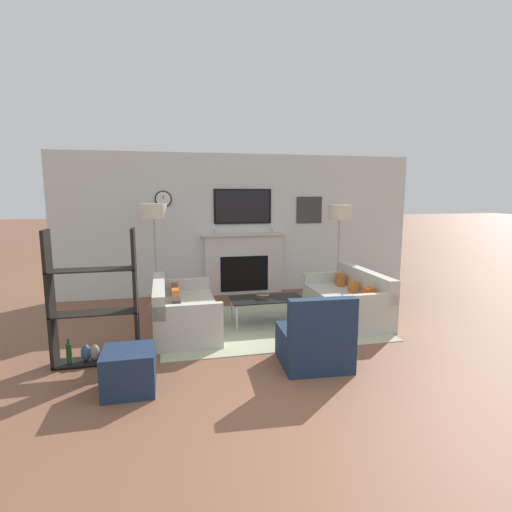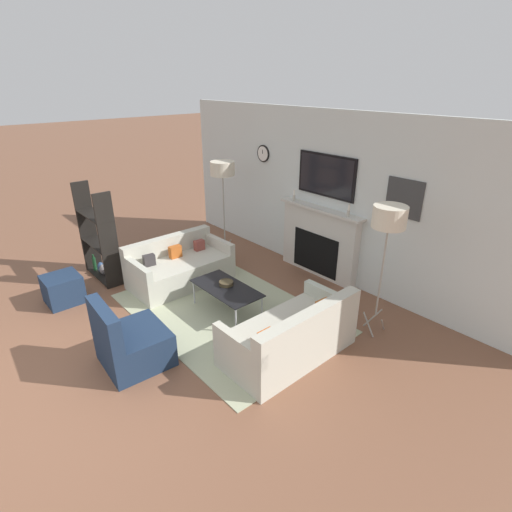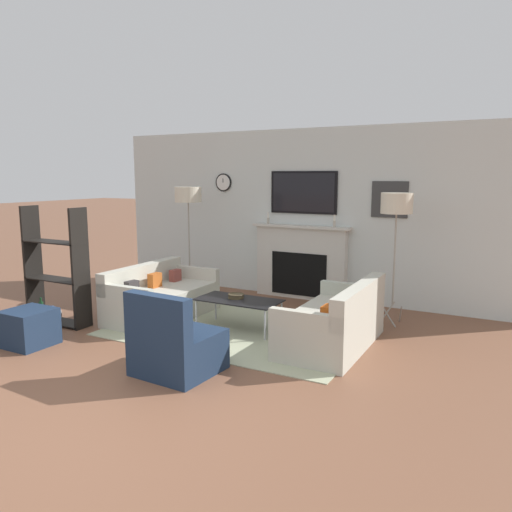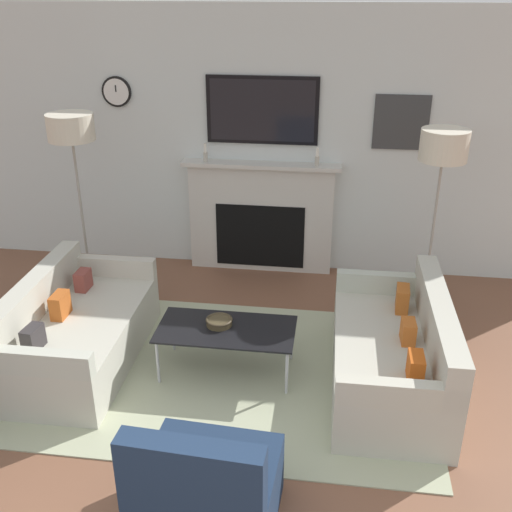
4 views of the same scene
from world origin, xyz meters
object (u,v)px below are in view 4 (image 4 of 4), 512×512
(couch_right, at_px, (395,356))
(coffee_table, at_px, (226,331))
(couch_left, at_px, (75,333))
(floor_lamp_left, at_px, (71,130))
(armchair, at_px, (207,494))
(decorative_bowl, at_px, (219,321))
(floor_lamp_right, at_px, (444,148))

(couch_right, height_order, coffee_table, couch_right)
(couch_left, xyz_separation_m, floor_lamp_left, (-0.38, 1.22, 1.37))
(armchair, height_order, decorative_bowl, armchair)
(couch_left, xyz_separation_m, decorative_bowl, (1.19, 0.07, 0.17))
(couch_left, relative_size, armchair, 1.88)
(couch_right, bearing_deg, floor_lamp_left, 157.43)
(armchair, bearing_deg, couch_right, 53.19)
(couch_left, xyz_separation_m, armchair, (1.42, -1.52, 0.01))
(coffee_table, height_order, floor_lamp_left, floor_lamp_left)
(couch_left, distance_m, decorative_bowl, 1.20)
(armchair, height_order, coffee_table, armchair)
(couch_right, xyz_separation_m, coffee_table, (-1.31, 0.02, 0.10))
(floor_lamp_right, bearing_deg, decorative_bowl, -146.49)
(couch_right, xyz_separation_m, floor_lamp_left, (-2.94, 1.22, 1.36))
(coffee_table, xyz_separation_m, decorative_bowl, (-0.06, 0.05, 0.06))
(couch_left, height_order, couch_right, couch_right)
(coffee_table, relative_size, floor_lamp_left, 0.60)
(armchair, height_order, floor_lamp_left, floor_lamp_left)
(decorative_bowl, relative_size, floor_lamp_right, 0.12)
(couch_right, distance_m, decorative_bowl, 1.38)
(coffee_table, distance_m, floor_lamp_left, 2.39)
(armchair, relative_size, floor_lamp_right, 0.49)
(couch_left, relative_size, decorative_bowl, 7.58)
(coffee_table, relative_size, floor_lamp_right, 0.62)
(floor_lamp_left, bearing_deg, couch_right, -22.57)
(decorative_bowl, xyz_separation_m, floor_lamp_right, (1.74, 1.15, 1.16))
(couch_left, relative_size, floor_lamp_right, 0.92)
(couch_left, height_order, decorative_bowl, couch_left)
(floor_lamp_right, bearing_deg, coffee_table, -144.44)
(couch_left, bearing_deg, floor_lamp_right, 22.62)
(armchair, bearing_deg, decorative_bowl, 98.38)
(floor_lamp_left, height_order, floor_lamp_right, floor_lamp_left)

